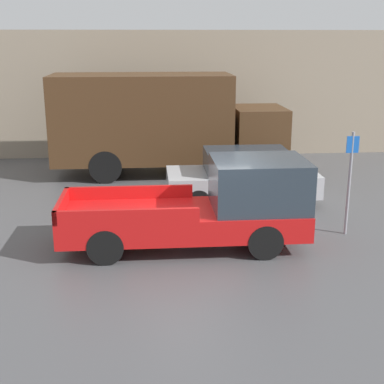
{
  "coord_description": "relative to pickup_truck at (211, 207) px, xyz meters",
  "views": [
    {
      "loc": [
        -1.22,
        -11.48,
        4.68
      ],
      "look_at": [
        -0.19,
        1.09,
        1.02
      ],
      "focal_mm": 50.0,
      "sensor_mm": 36.0,
      "label": 1
    }
  ],
  "objects": [
    {
      "name": "parking_sign",
      "position": [
        3.42,
        0.51,
        0.48
      ],
      "size": [
        0.3,
        0.07,
        2.55
      ],
      "color": "gray",
      "rests_on": "ground"
    },
    {
      "name": "delivery_truck",
      "position": [
        -0.98,
        6.96,
        0.92
      ],
      "size": [
        8.03,
        2.47,
        3.48
      ],
      "color": "#472D19",
      "rests_on": "ground"
    },
    {
      "name": "pickup_truck",
      "position": [
        0.0,
        0.0,
        0.0
      ],
      "size": [
        5.57,
        1.95,
        2.04
      ],
      "color": "red",
      "rests_on": "ground"
    },
    {
      "name": "building_wall",
      "position": [
        -0.16,
        9.97,
        1.52
      ],
      "size": [
        28.0,
        0.15,
        4.96
      ],
      "color": "gray",
      "rests_on": "ground"
    },
    {
      "name": "newspaper_box",
      "position": [
        -0.22,
        9.64,
        -0.38
      ],
      "size": [
        0.45,
        0.4,
        1.15
      ],
      "color": "gold",
      "rests_on": "ground"
    },
    {
      "name": "ground_plane",
      "position": [
        -0.16,
        -0.09,
        -0.96
      ],
      "size": [
        60.0,
        60.0,
        0.0
      ],
      "primitive_type": "plane",
      "color": "#4C4C4F"
    },
    {
      "name": "car",
      "position": [
        1.35,
        3.37,
        -0.18
      ],
      "size": [
        4.35,
        1.9,
        1.55
      ],
      "color": "#B7BABF",
      "rests_on": "ground"
    }
  ]
}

